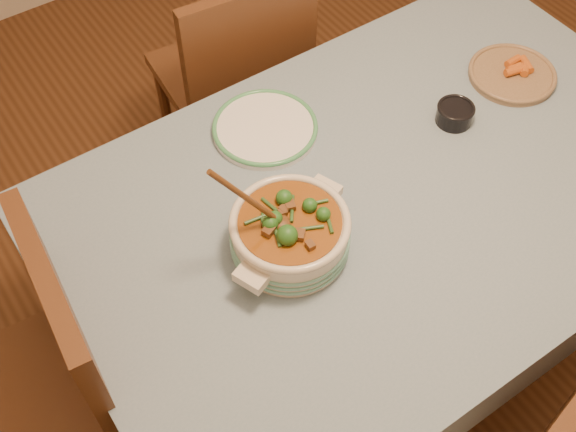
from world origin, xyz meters
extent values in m
plane|color=#412412|center=(0.00, 0.00, 0.00)|extent=(4.50, 4.50, 0.00)
cube|color=brown|center=(0.00, 0.00, 0.72)|extent=(1.60, 1.00, 0.05)
cube|color=gray|center=(0.00, 0.00, 0.75)|extent=(1.68, 1.08, 0.01)
cylinder|color=brown|center=(-0.73, 0.43, 0.35)|extent=(0.07, 0.07, 0.70)
cylinder|color=brown|center=(0.73, 0.43, 0.35)|extent=(0.07, 0.07, 0.70)
cylinder|color=beige|center=(-0.31, -0.01, 0.81)|extent=(0.35, 0.35, 0.11)
torus|color=beige|center=(-0.31, -0.01, 0.86)|extent=(0.28, 0.28, 0.02)
cube|color=beige|center=(-0.17, 0.05, 0.82)|extent=(0.07, 0.08, 0.03)
cube|color=beige|center=(-0.45, -0.06, 0.82)|extent=(0.07, 0.08, 0.03)
cylinder|color=brown|center=(-0.31, -0.01, 0.85)|extent=(0.24, 0.24, 0.02)
cylinder|color=white|center=(-0.15, 0.34, 0.77)|extent=(0.36, 0.36, 0.02)
torus|color=#45995E|center=(-0.15, 0.34, 0.77)|extent=(0.28, 0.28, 0.01)
cylinder|color=black|center=(0.29, 0.09, 0.78)|extent=(0.12, 0.12, 0.05)
torus|color=black|center=(0.29, 0.09, 0.80)|extent=(0.10, 0.10, 0.01)
cylinder|color=black|center=(0.29, 0.09, 0.79)|extent=(0.08, 0.08, 0.01)
cylinder|color=#977453|center=(0.54, 0.12, 0.76)|extent=(0.28, 0.28, 0.02)
torus|color=#977453|center=(0.54, 0.12, 0.77)|extent=(0.25, 0.25, 0.01)
cube|color=#59311B|center=(0.03, 0.87, 0.47)|extent=(0.48, 0.48, 0.04)
cube|color=#59311B|center=(0.01, 0.67, 0.70)|extent=(0.44, 0.08, 0.47)
cylinder|color=#59311B|center=(0.24, 1.04, 0.23)|extent=(0.04, 0.04, 0.47)
cylinder|color=#59311B|center=(-0.13, 1.07, 0.23)|extent=(0.04, 0.04, 0.47)
cylinder|color=#59311B|center=(0.20, 0.66, 0.23)|extent=(0.04, 0.04, 0.47)
cylinder|color=#59311B|center=(-0.17, 0.70, 0.23)|extent=(0.04, 0.04, 0.47)
cube|color=#59311B|center=(0.00, -0.65, 0.63)|extent=(0.39, 0.12, 0.42)
cylinder|color=#59311B|center=(0.17, -0.62, 0.21)|extent=(0.04, 0.04, 0.42)
cylinder|color=#59311B|center=(0.97, 0.13, 0.23)|extent=(0.04, 0.04, 0.45)
cube|color=#59311B|center=(-1.03, 0.12, 0.49)|extent=(0.49, 0.49, 0.04)
cube|color=#59311B|center=(-0.82, 0.10, 0.73)|extent=(0.08, 0.46, 0.49)
cylinder|color=#59311B|center=(-0.82, 0.29, 0.24)|extent=(0.04, 0.04, 0.49)
camera|label=1|loc=(-0.85, -0.79, 2.16)|focal=45.00mm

